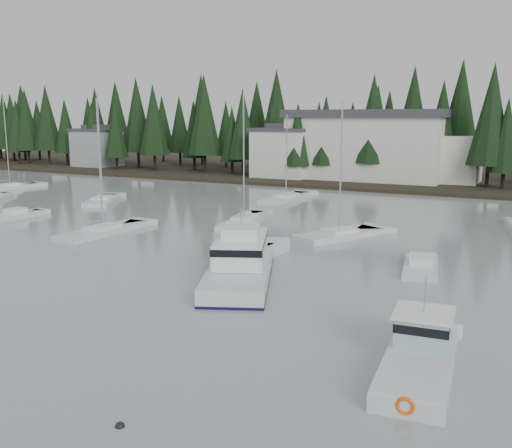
{
  "coord_description": "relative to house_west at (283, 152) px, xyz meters",
  "views": [
    {
      "loc": [
        21.16,
        -6.94,
        10.31
      ],
      "look_at": [
        2.22,
        29.9,
        2.5
      ],
      "focal_mm": 40.0,
      "sensor_mm": 36.0,
      "label": 1
    }
  ],
  "objects": [
    {
      "name": "lobster_boat_teal",
      "position": [
        35.08,
        -63.35,
        -4.15
      ],
      "size": [
        3.34,
        7.81,
        4.23
      ],
      "rotation": [
        0.0,
        0.0,
        1.66
      ],
      "color": "silver",
      "rests_on": "ground"
    },
    {
      "name": "sailboat_6",
      "position": [
        23.44,
        -39.6,
        -4.59
      ],
      "size": [
        6.45,
        8.86,
        12.15
      ],
      "rotation": [
        0.0,
        0.0,
        1.1
      ],
      "color": "silver",
      "rests_on": "ground"
    },
    {
      "name": "mooring_buoy_dark",
      "position": [
        26.99,
        -72.35,
        -4.65
      ],
      "size": [
        0.34,
        0.34,
        0.34
      ],
      "primitive_type": "sphere",
      "color": "black",
      "rests_on": "ground"
    },
    {
      "name": "sailboat_2",
      "position": [
        -30.42,
        -28.99,
        -4.57
      ],
      "size": [
        3.86,
        8.86,
        13.67
      ],
      "rotation": [
        0.0,
        0.0,
        1.42
      ],
      "color": "silver",
      "rests_on": "ground"
    },
    {
      "name": "house_far_west",
      "position": [
        -42.0,
        2.0,
        -0.25
      ],
      "size": [
        8.48,
        7.42,
        8.25
      ],
      "color": "#999EA0",
      "rests_on": "ground"
    },
    {
      "name": "sailboat_9",
      "position": [
        -9.1,
        -33.18,
        -4.58
      ],
      "size": [
        6.68,
        8.9,
        13.47
      ],
      "rotation": [
        0.0,
        0.0,
        2.07
      ],
      "color": "silver",
      "rests_on": "ground"
    },
    {
      "name": "sailboat_11",
      "position": [
        4.09,
        -47.73,
        -4.59
      ],
      "size": [
        2.88,
        9.64,
        12.45
      ],
      "rotation": [
        0.0,
        0.0,
        1.54
      ],
      "color": "silver",
      "rests_on": "ground"
    },
    {
      "name": "far_shore_land",
      "position": [
        18.0,
        18.0,
        -4.65
      ],
      "size": [
        240.0,
        54.0,
        1.0
      ],
      "primitive_type": "cube",
      "color": "black",
      "rests_on": "ground"
    },
    {
      "name": "sailboat_10",
      "position": [
        10.01,
        -20.97,
        -4.61
      ],
      "size": [
        3.01,
        10.5,
        11.19
      ],
      "rotation": [
        0.0,
        0.0,
        1.56
      ],
      "color": "silver",
      "rests_on": "ground"
    },
    {
      "name": "cabin_cruiser_center",
      "position": [
        21.92,
        -54.59,
        -3.86
      ],
      "size": [
        8.3,
        12.76,
        5.26
      ],
      "rotation": [
        0.0,
        0.0,
        1.97
      ],
      "color": "silver",
      "rests_on": "ground"
    },
    {
      "name": "runabout_1",
      "position": [
        31.97,
        -47.39,
        -4.52
      ],
      "size": [
        3.17,
        6.22,
        1.42
      ],
      "rotation": [
        0.0,
        0.0,
        1.74
      ],
      "color": "silver",
      "rests_on": "ground"
    },
    {
      "name": "house_west",
      "position": [
        0.0,
        0.0,
        0.0
      ],
      "size": [
        9.54,
        7.42,
        8.75
      ],
      "color": "silver",
      "rests_on": "ground"
    },
    {
      "name": "conifer_treeline",
      "position": [
        18.0,
        7.0,
        -4.65
      ],
      "size": [
        200.0,
        22.0,
        20.0
      ],
      "primitive_type": null,
      "color": "black",
      "rests_on": "ground"
    },
    {
      "name": "runabout_0",
      "position": [
        -9.54,
        -45.69,
        -4.52
      ],
      "size": [
        2.61,
        6.09,
        1.42
      ],
      "rotation": [
        0.0,
        0.0,
        1.5
      ],
      "color": "silver",
      "rests_on": "ground"
    },
    {
      "name": "sailboat_1",
      "position": [
        12.94,
        -37.54,
        -4.58
      ],
      "size": [
        4.16,
        10.14,
        13.14
      ],
      "rotation": [
        0.0,
        0.0,
        1.75
      ],
      "color": "silver",
      "rests_on": "ground"
    },
    {
      "name": "harbor_inn",
      "position": [
        15.04,
        3.34,
        1.12
      ],
      "size": [
        29.5,
        11.5,
        10.9
      ],
      "color": "silver",
      "rests_on": "ground"
    }
  ]
}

